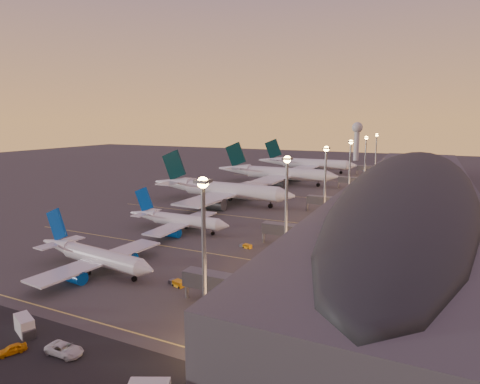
# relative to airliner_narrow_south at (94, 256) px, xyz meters

# --- Properties ---
(ground) EXTENTS (700.00, 700.00, 0.00)m
(ground) POSITION_rel_airliner_narrow_south_xyz_m (1.55, 26.79, -3.46)
(ground) COLOR #3F3C3A
(airliner_narrow_south) EXTENTS (37.46, 33.63, 13.37)m
(airliner_narrow_south) POSITION_rel_airliner_narrow_south_xyz_m (0.00, 0.00, 0.00)
(airliner_narrow_south) COLOR silver
(airliner_narrow_south) RESTS_ON ground
(airliner_narrow_north) EXTENTS (36.48, 32.44, 13.08)m
(airliner_narrow_north) POSITION_rel_airliner_narrow_south_xyz_m (-1.66, 36.73, -0.07)
(airliner_narrow_north) COLOR silver
(airliner_narrow_north) RESTS_ON ground
(airliner_wide_near) EXTENTS (67.38, 61.34, 21.58)m
(airliner_wide_near) POSITION_rel_airliner_narrow_south_xyz_m (-10.14, 80.68, 2.10)
(airliner_wide_near) COLOR silver
(airliner_wide_near) RESTS_ON ground
(airliner_wide_mid) EXTENTS (69.12, 62.68, 22.19)m
(airliner_wide_mid) POSITION_rel_airliner_narrow_south_xyz_m (-6.94, 138.94, 2.26)
(airliner_wide_mid) COLOR silver
(airliner_wide_mid) RESTS_ON ground
(airliner_wide_far) EXTENTS (67.43, 61.11, 21.66)m
(airliner_wide_far) POSITION_rel_airliner_narrow_south_xyz_m (-5.82, 194.69, 2.12)
(airliner_wide_far) COLOR silver
(airliner_wide_far) RESTS_ON ground
(terminal_building) EXTENTS (56.35, 255.00, 17.46)m
(terminal_building) POSITION_rel_airliner_narrow_south_xyz_m (63.38, 99.26, 5.33)
(terminal_building) COLOR #49484D
(terminal_building) RESTS_ON ground
(light_masts) EXTENTS (2.20, 217.20, 25.90)m
(light_masts) POSITION_rel_airliner_narrow_south_xyz_m (37.55, 91.79, 14.10)
(light_masts) COLOR slate
(light_masts) RESTS_ON ground
(radar_tower) EXTENTS (9.00, 9.00, 32.50)m
(radar_tower) POSITION_rel_airliner_narrow_south_xyz_m (11.55, 286.79, 18.42)
(radar_tower) COLOR silver
(radar_tower) RESTS_ON ground
(lane_markings) EXTENTS (90.00, 180.36, 0.00)m
(lane_markings) POSITION_rel_airliner_narrow_south_xyz_m (1.55, 66.79, -3.45)
(lane_markings) COLOR #D8C659
(lane_markings) RESTS_ON ground
(baggage_tug_a) EXTENTS (4.30, 2.66, 1.20)m
(baggage_tug_a) POSITION_rel_airliner_narrow_south_xyz_m (22.60, 0.76, -2.91)
(baggage_tug_a) COLOR orange
(baggage_tug_a) RESTS_ON ground
(baggage_tug_b) EXTENTS (3.89, 2.66, 1.08)m
(baggage_tug_b) POSITION_rel_airliner_narrow_south_xyz_m (34.00, 2.01, -2.96)
(baggage_tug_b) COLOR orange
(baggage_tug_b) RESTS_ON ground
(baggage_tug_c) EXTENTS (3.66, 2.14, 1.03)m
(baggage_tug_c) POSITION_rel_airliner_narrow_south_xyz_m (25.18, 30.06, -2.99)
(baggage_tug_c) COLOR orange
(baggage_tug_c) RESTS_ON ground
(catering_truck_a) EXTENTS (5.58, 3.86, 2.94)m
(catering_truck_a) POSITION_rel_airliner_narrow_south_xyz_m (11.22, -26.12, -2.08)
(catering_truck_a) COLOR silver
(catering_truck_a) RESTS_ON ground
(baggage_tug_d) EXTENTS (2.87, 4.14, 1.15)m
(baggage_tug_d) POSITION_rel_airliner_narrow_south_xyz_m (31.78, 0.54, -2.93)
(baggage_tug_d) COLOR orange
(baggage_tug_d) RESTS_ON ground
(service_van_d) EXTENTS (3.29, 4.38, 1.39)m
(service_van_d) POSITION_rel_airliner_narrow_south_xyz_m (14.39, -30.75, -2.76)
(service_van_d) COLOR orange
(service_van_d) RESTS_ON ground
(service_van_e) EXTENTS (6.05, 2.91, 1.66)m
(service_van_e) POSITION_rel_airliner_narrow_south_xyz_m (21.69, -27.51, -2.62)
(service_van_e) COLOR silver
(service_van_e) RESTS_ON ground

